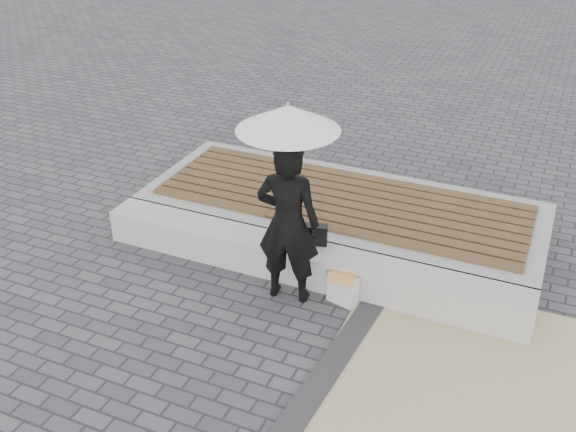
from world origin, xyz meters
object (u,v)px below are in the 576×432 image
object	(u,v)px
woman	(288,223)
parasol	(288,118)
seating_ledge	(305,262)
handbag	(312,234)
canvas_tote	(343,289)

from	to	relation	value
woman	parasol	xyz separation A→B (m)	(-0.00, 0.00, 1.16)
woman	seating_ledge	bearing A→B (deg)	-102.91
woman	handbag	size ratio (longest dim) A/B	5.42
seating_ledge	woman	world-z (taller)	woman
seating_ledge	canvas_tote	distance (m)	0.63
canvas_tote	woman	bearing A→B (deg)	-155.33
woman	handbag	distance (m)	0.65
seating_ledge	parasol	distance (m)	1.92
handbag	canvas_tote	world-z (taller)	handbag
parasol	handbag	world-z (taller)	parasol
handbag	canvas_tote	xyz separation A→B (m)	(0.51, -0.39, -0.35)
parasol	seating_ledge	bearing A→B (deg)	84.84
seating_ledge	handbag	xyz separation A→B (m)	(0.04, 0.11, 0.32)
seating_ledge	parasol	xyz separation A→B (m)	(-0.04, -0.40, 1.87)
parasol	handbag	distance (m)	1.64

